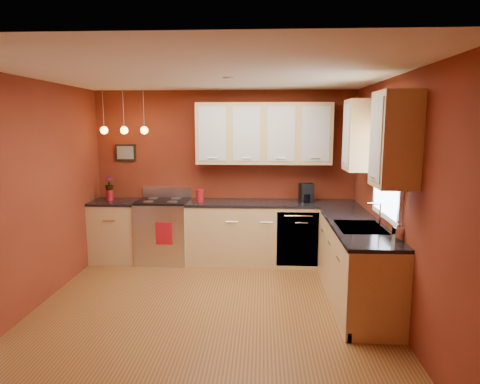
# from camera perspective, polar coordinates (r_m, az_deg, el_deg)

# --- Properties ---
(floor) EXTENTS (4.20, 4.20, 0.00)m
(floor) POSITION_cam_1_polar(r_m,az_deg,el_deg) (5.00, -4.15, -15.76)
(floor) COLOR brown
(floor) RESTS_ON ground
(ceiling) EXTENTS (4.00, 4.20, 0.02)m
(ceiling) POSITION_cam_1_polar(r_m,az_deg,el_deg) (4.56, -4.54, 15.39)
(ceiling) COLOR white
(ceiling) RESTS_ON wall_back
(wall_back) EXTENTS (4.00, 0.02, 2.60)m
(wall_back) POSITION_cam_1_polar(r_m,az_deg,el_deg) (6.67, -2.04, 2.24)
(wall_back) COLOR maroon
(wall_back) RESTS_ON floor
(wall_front) EXTENTS (4.00, 0.02, 2.60)m
(wall_front) POSITION_cam_1_polar(r_m,az_deg,el_deg) (2.59, -10.30, -9.05)
(wall_front) COLOR maroon
(wall_front) RESTS_ON floor
(wall_left) EXTENTS (0.02, 4.20, 2.60)m
(wall_left) POSITION_cam_1_polar(r_m,az_deg,el_deg) (5.25, -26.56, -0.62)
(wall_left) COLOR maroon
(wall_left) RESTS_ON floor
(wall_right) EXTENTS (0.02, 4.20, 2.60)m
(wall_right) POSITION_cam_1_polar(r_m,az_deg,el_deg) (4.78, 20.20, -1.08)
(wall_right) COLOR maroon
(wall_right) RESTS_ON floor
(base_cabinets_back_left) EXTENTS (0.70, 0.60, 0.90)m
(base_cabinets_back_left) POSITION_cam_1_polar(r_m,az_deg,el_deg) (6.88, -16.11, -5.11)
(base_cabinets_back_left) COLOR tan
(base_cabinets_back_left) RESTS_ON floor
(base_cabinets_back_right) EXTENTS (2.54, 0.60, 0.90)m
(base_cabinets_back_right) POSITION_cam_1_polar(r_m,az_deg,el_deg) (6.51, 4.21, -5.58)
(base_cabinets_back_right) COLOR tan
(base_cabinets_back_right) RESTS_ON floor
(base_cabinets_right) EXTENTS (0.60, 2.10, 0.90)m
(base_cabinets_right) POSITION_cam_1_polar(r_m,az_deg,el_deg) (5.33, 15.13, -9.23)
(base_cabinets_right) COLOR tan
(base_cabinets_right) RESTS_ON floor
(counter_back_left) EXTENTS (0.70, 0.62, 0.04)m
(counter_back_left) POSITION_cam_1_polar(r_m,az_deg,el_deg) (6.78, -16.28, -1.26)
(counter_back_left) COLOR black
(counter_back_left) RESTS_ON base_cabinets_back_left
(counter_back_right) EXTENTS (2.54, 0.62, 0.04)m
(counter_back_right) POSITION_cam_1_polar(r_m,az_deg,el_deg) (6.41, 4.26, -1.51)
(counter_back_right) COLOR black
(counter_back_right) RESTS_ON base_cabinets_back_right
(counter_right) EXTENTS (0.62, 2.10, 0.04)m
(counter_right) POSITION_cam_1_polar(r_m,az_deg,el_deg) (5.20, 15.35, -4.31)
(counter_right) COLOR black
(counter_right) RESTS_ON base_cabinets_right
(gas_range) EXTENTS (0.76, 0.64, 1.11)m
(gas_range) POSITION_cam_1_polar(r_m,az_deg,el_deg) (6.67, -10.16, -5.06)
(gas_range) COLOR silver
(gas_range) RESTS_ON floor
(dishwasher_front) EXTENTS (0.60, 0.02, 0.80)m
(dishwasher_front) POSITION_cam_1_polar(r_m,az_deg,el_deg) (6.25, 7.68, -6.26)
(dishwasher_front) COLOR silver
(dishwasher_front) RESTS_ON base_cabinets_back_right
(sink) EXTENTS (0.50, 0.70, 0.33)m
(sink) POSITION_cam_1_polar(r_m,az_deg,el_deg) (5.06, 15.73, -4.76)
(sink) COLOR #95959A
(sink) RESTS_ON counter_right
(window) EXTENTS (0.06, 1.02, 1.22)m
(window) POSITION_cam_1_polar(r_m,az_deg,el_deg) (5.01, 19.16, 3.91)
(window) COLOR white
(window) RESTS_ON wall_right
(upper_cabinets_back) EXTENTS (2.00, 0.35, 0.90)m
(upper_cabinets_back) POSITION_cam_1_polar(r_m,az_deg,el_deg) (6.42, 3.18, 7.78)
(upper_cabinets_back) COLOR tan
(upper_cabinets_back) RESTS_ON wall_back
(upper_cabinets_right) EXTENTS (0.35, 1.95, 0.90)m
(upper_cabinets_right) POSITION_cam_1_polar(r_m,az_deg,el_deg) (4.98, 17.57, 6.98)
(upper_cabinets_right) COLOR tan
(upper_cabinets_right) RESTS_ON wall_right
(wall_picture) EXTENTS (0.32, 0.03, 0.26)m
(wall_picture) POSITION_cam_1_polar(r_m,az_deg,el_deg) (6.93, -15.01, 5.10)
(wall_picture) COLOR black
(wall_picture) RESTS_ON wall_back
(pendant_lights) EXTENTS (0.71, 0.11, 0.66)m
(pendant_lights) POSITION_cam_1_polar(r_m,az_deg,el_deg) (6.57, -15.19, 8.02)
(pendant_lights) COLOR #95959A
(pendant_lights) RESTS_ON ceiling
(red_canister) EXTENTS (0.12, 0.12, 0.18)m
(red_canister) POSITION_cam_1_polar(r_m,az_deg,el_deg) (6.42, -5.36, -0.47)
(red_canister) COLOR #A2111A
(red_canister) RESTS_ON counter_back_right
(red_vase) EXTENTS (0.10, 0.10, 0.16)m
(red_vase) POSITION_cam_1_polar(r_m,az_deg,el_deg) (6.81, -16.99, -0.39)
(red_vase) COLOR #A2111A
(red_vase) RESTS_ON counter_back_left
(flowers) EXTENTS (0.15, 0.15, 0.22)m
(flowers) POSITION_cam_1_polar(r_m,az_deg,el_deg) (6.79, -17.05, 1.02)
(flowers) COLOR #A2111A
(flowers) RESTS_ON red_vase
(coffee_maker) EXTENTS (0.22, 0.22, 0.28)m
(coffee_maker) POSITION_cam_1_polar(r_m,az_deg,el_deg) (6.43, 8.83, -0.20)
(coffee_maker) COLOR black
(coffee_maker) RESTS_ON counter_back_right
(soap_pump) EXTENTS (0.10, 0.10, 0.20)m
(soap_pump) POSITION_cam_1_polar(r_m,az_deg,el_deg) (4.58, 20.33, -4.84)
(soap_pump) COLOR white
(soap_pump) RESTS_ON counter_right
(dish_towel) EXTENTS (0.24, 0.02, 0.33)m
(dish_towel) POSITION_cam_1_polar(r_m,az_deg,el_deg) (6.33, -10.09, -5.46)
(dish_towel) COLOR #A2111A
(dish_towel) RESTS_ON gas_range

